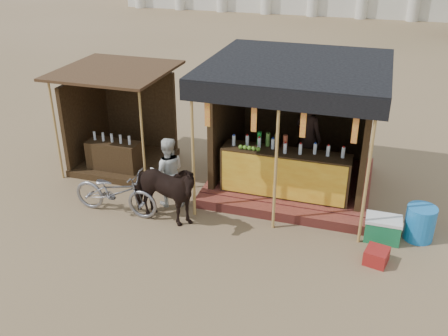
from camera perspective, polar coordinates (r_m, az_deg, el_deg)
The scene contains 9 objects.
ground at distance 8.69m, azimuth -3.25°, elevation -11.00°, with size 120.00×120.00×0.00m, color #846B4C.
main_stall at distance 10.79m, azimuth 8.00°, elevation 2.85°, with size 3.60×3.61×2.78m.
secondary_stall at distance 12.07m, azimuth -12.11°, elevation 4.19°, with size 2.40×2.40×2.38m.
cow at distance 9.54m, azimuth -7.01°, elevation -2.82°, with size 0.71×1.55×1.31m, color black.
motorbike at distance 10.11m, azimuth -12.32°, elevation -2.68°, with size 0.63×1.79×0.94m, color gray.
bystander at distance 10.15m, azimuth -6.46°, elevation -0.44°, with size 0.71×0.55×1.47m, color silver.
blue_barrel at distance 9.83m, azimuth 21.48°, elevation -5.88°, with size 0.53×0.53×0.66m, color blue.
red_crate at distance 9.04m, azimuth 17.03°, elevation -9.60°, with size 0.37×0.40×0.27m, color maroon.
cooler at distance 9.63m, azimuth 17.68°, elevation -6.62°, with size 0.64×0.44×0.46m.
Camera 1 is at (2.55, -6.45, 5.23)m, focal length 40.00 mm.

